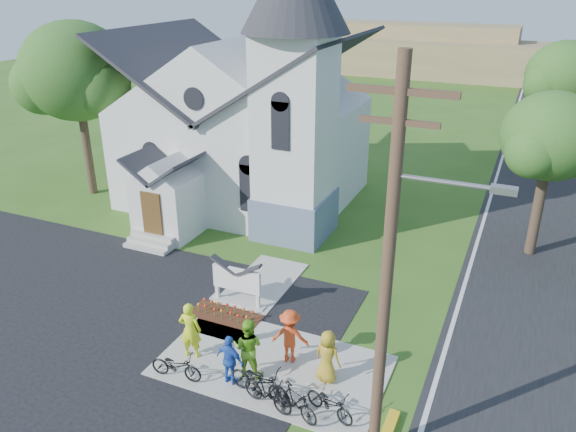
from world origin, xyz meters
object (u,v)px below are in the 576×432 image
at_px(church_sign, 237,280).
at_px(cyclist_4, 327,356).
at_px(bike_4, 330,403).
at_px(cyclist_2, 230,360).
at_px(cyclist_1, 248,347).
at_px(bike_3, 295,401).
at_px(cyclist_3, 290,336).
at_px(bike_0, 176,366).
at_px(utility_pole, 391,266).
at_px(bike_2, 259,381).
at_px(bike_1, 268,392).
at_px(cyclist_0, 190,330).

distance_m(church_sign, cyclist_4, 5.22).
bearing_deg(cyclist_4, bike_4, 124.13).
bearing_deg(bike_4, cyclist_2, 107.43).
bearing_deg(cyclist_1, bike_3, 143.71).
xyz_separation_m(cyclist_2, cyclist_3, (1.18, 1.69, 0.09)).
bearing_deg(bike_0, cyclist_2, -78.77).
bearing_deg(cyclist_1, utility_pole, 154.24).
distance_m(cyclist_1, bike_2, 1.13).
xyz_separation_m(utility_pole, bike_2, (-3.62, 0.61, -4.84)).
xyz_separation_m(bike_3, cyclist_4, (0.28, 1.74, 0.37)).
distance_m(bike_2, bike_3, 1.29).
relative_size(cyclist_2, cyclist_4, 0.96).
relative_size(bike_1, cyclist_2, 1.04).
bearing_deg(church_sign, bike_3, -46.31).
height_order(cyclist_3, bike_3, cyclist_3).
relative_size(bike_0, cyclist_4, 0.97).
bearing_deg(bike_1, cyclist_0, 84.72).
relative_size(cyclist_1, cyclist_4, 1.13).
xyz_separation_m(church_sign, utility_pole, (6.56, -4.70, 4.38)).
bearing_deg(bike_0, bike_2, -88.32).
xyz_separation_m(cyclist_0, cyclist_2, (1.76, -0.62, -0.16)).
bearing_deg(cyclist_2, cyclist_4, -145.50).
bearing_deg(cyclist_0, bike_4, 157.91).
height_order(church_sign, utility_pole, utility_pole).
bearing_deg(bike_0, cyclist_4, -72.40).
xyz_separation_m(cyclist_1, bike_2, (0.73, -0.73, -0.45)).
bearing_deg(bike_0, bike_1, -95.10).
bearing_deg(cyclist_0, bike_2, 150.51).
relative_size(church_sign, bike_2, 1.14).
height_order(bike_0, bike_3, bike_3).
distance_m(utility_pole, cyclist_2, 6.54).
distance_m(cyclist_1, cyclist_4, 2.38).
height_order(cyclist_1, bike_4, cyclist_1).
bearing_deg(bike_2, church_sign, 42.66).
bearing_deg(utility_pole, cyclist_2, 170.63).
distance_m(church_sign, bike_2, 5.06).
relative_size(cyclist_1, cyclist_3, 1.07).
xyz_separation_m(cyclist_3, cyclist_4, (1.38, -0.41, -0.05)).
bearing_deg(church_sign, cyclist_0, -87.34).
height_order(church_sign, bike_3, church_sign).
bearing_deg(cyclist_1, bike_0, 20.34).
xyz_separation_m(bike_0, cyclist_1, (1.89, 1.04, 0.53)).
relative_size(church_sign, cyclist_3, 1.22).
relative_size(cyclist_4, bike_4, 1.07).
distance_m(cyclist_1, cyclist_2, 0.67).
distance_m(bike_1, bike_4, 1.75).
height_order(cyclist_0, cyclist_2, cyclist_0).
xyz_separation_m(bike_1, cyclist_3, (-0.26, 2.15, 0.39)).
height_order(church_sign, bike_1, church_sign).
bearing_deg(bike_4, bike_1, 121.62).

